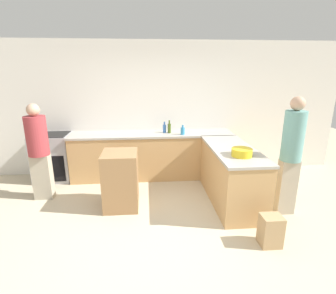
{
  "coord_description": "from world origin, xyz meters",
  "views": [
    {
      "loc": [
        -0.11,
        -3.13,
        2.13
      ],
      "look_at": [
        0.22,
        0.8,
        0.97
      ],
      "focal_mm": 28.0,
      "sensor_mm": 36.0,
      "label": 1
    }
  ],
  "objects_px": {
    "mixing_bowl": "(242,152)",
    "water_bottle_blue": "(164,128)",
    "island_table": "(121,180)",
    "person_by_range": "(39,149)",
    "range_oven": "(53,157)",
    "dish_soap_bottle": "(183,131)",
    "olive_oil_bottle": "(169,128)",
    "person_at_peninsula": "(291,152)",
    "paper_bag": "(271,231)"
  },
  "relations": [
    {
      "from": "island_table",
      "to": "mixing_bowl",
      "type": "bearing_deg",
      "value": -11.0
    },
    {
      "from": "island_table",
      "to": "mixing_bowl",
      "type": "distance_m",
      "value": 1.91
    },
    {
      "from": "olive_oil_bottle",
      "to": "paper_bag",
      "type": "bearing_deg",
      "value": -65.76
    },
    {
      "from": "mixing_bowl",
      "to": "water_bottle_blue",
      "type": "distance_m",
      "value": 1.89
    },
    {
      "from": "person_by_range",
      "to": "person_at_peninsula",
      "type": "distance_m",
      "value": 3.96
    },
    {
      "from": "range_oven",
      "to": "water_bottle_blue",
      "type": "relative_size",
      "value": 4.26
    },
    {
      "from": "olive_oil_bottle",
      "to": "person_at_peninsula",
      "type": "xyz_separation_m",
      "value": [
        1.64,
        -1.61,
        -0.04
      ]
    },
    {
      "from": "range_oven",
      "to": "olive_oil_bottle",
      "type": "bearing_deg",
      "value": -0.79
    },
    {
      "from": "water_bottle_blue",
      "to": "island_table",
      "type": "bearing_deg",
      "value": -122.36
    },
    {
      "from": "olive_oil_bottle",
      "to": "water_bottle_blue",
      "type": "relative_size",
      "value": 1.17
    },
    {
      "from": "olive_oil_bottle",
      "to": "person_by_range",
      "type": "relative_size",
      "value": 0.16
    },
    {
      "from": "water_bottle_blue",
      "to": "person_by_range",
      "type": "distance_m",
      "value": 2.3
    },
    {
      "from": "mixing_bowl",
      "to": "island_table",
      "type": "bearing_deg",
      "value": 169.0
    },
    {
      "from": "island_table",
      "to": "olive_oil_bottle",
      "type": "distance_m",
      "value": 1.59
    },
    {
      "from": "range_oven",
      "to": "olive_oil_bottle",
      "type": "distance_m",
      "value": 2.39
    },
    {
      "from": "person_at_peninsula",
      "to": "person_by_range",
      "type": "bearing_deg",
      "value": 168.11
    },
    {
      "from": "olive_oil_bottle",
      "to": "water_bottle_blue",
      "type": "xyz_separation_m",
      "value": [
        -0.09,
        0.04,
        -0.02
      ]
    },
    {
      "from": "person_at_peninsula",
      "to": "paper_bag",
      "type": "bearing_deg",
      "value": -127.64
    },
    {
      "from": "island_table",
      "to": "person_by_range",
      "type": "bearing_deg",
      "value": 163.21
    },
    {
      "from": "range_oven",
      "to": "paper_bag",
      "type": "relative_size",
      "value": 2.31
    },
    {
      "from": "water_bottle_blue",
      "to": "person_at_peninsula",
      "type": "height_order",
      "value": "person_at_peninsula"
    },
    {
      "from": "person_by_range",
      "to": "range_oven",
      "type": "bearing_deg",
      "value": 96.2
    },
    {
      "from": "range_oven",
      "to": "dish_soap_bottle",
      "type": "bearing_deg",
      "value": -4.13
    },
    {
      "from": "mixing_bowl",
      "to": "paper_bag",
      "type": "xyz_separation_m",
      "value": [
        0.14,
        -0.8,
        -0.78
      ]
    },
    {
      "from": "dish_soap_bottle",
      "to": "paper_bag",
      "type": "relative_size",
      "value": 0.46
    },
    {
      "from": "island_table",
      "to": "dish_soap_bottle",
      "type": "relative_size",
      "value": 4.95
    },
    {
      "from": "olive_oil_bottle",
      "to": "person_at_peninsula",
      "type": "relative_size",
      "value": 0.14
    },
    {
      "from": "range_oven",
      "to": "island_table",
      "type": "relative_size",
      "value": 1.02
    },
    {
      "from": "island_table",
      "to": "person_by_range",
      "type": "distance_m",
      "value": 1.47
    },
    {
      "from": "island_table",
      "to": "water_bottle_blue",
      "type": "xyz_separation_m",
      "value": [
        0.79,
        1.24,
        0.55
      ]
    },
    {
      "from": "dish_soap_bottle",
      "to": "person_at_peninsula",
      "type": "xyz_separation_m",
      "value": [
        1.39,
        -1.46,
        -0.01
      ]
    },
    {
      "from": "mixing_bowl",
      "to": "person_at_peninsula",
      "type": "distance_m",
      "value": 0.72
    },
    {
      "from": "range_oven",
      "to": "dish_soap_bottle",
      "type": "distance_m",
      "value": 2.63
    },
    {
      "from": "paper_bag",
      "to": "dish_soap_bottle",
      "type": "bearing_deg",
      "value": 110.27
    },
    {
      "from": "island_table",
      "to": "person_by_range",
      "type": "relative_size",
      "value": 0.56
    },
    {
      "from": "island_table",
      "to": "water_bottle_blue",
      "type": "height_order",
      "value": "water_bottle_blue"
    },
    {
      "from": "range_oven",
      "to": "person_at_peninsula",
      "type": "relative_size",
      "value": 0.52
    },
    {
      "from": "olive_oil_bottle",
      "to": "mixing_bowl",
      "type": "bearing_deg",
      "value": -59.33
    },
    {
      "from": "person_by_range",
      "to": "paper_bag",
      "type": "height_order",
      "value": "person_by_range"
    },
    {
      "from": "island_table",
      "to": "person_by_range",
      "type": "xyz_separation_m",
      "value": [
        -1.35,
        0.41,
        0.42
      ]
    },
    {
      "from": "island_table",
      "to": "paper_bag",
      "type": "bearing_deg",
      "value": -30.75
    },
    {
      "from": "water_bottle_blue",
      "to": "olive_oil_bottle",
      "type": "bearing_deg",
      "value": -20.87
    },
    {
      "from": "olive_oil_bottle",
      "to": "paper_bag",
      "type": "distance_m",
      "value": 2.71
    },
    {
      "from": "island_table",
      "to": "paper_bag",
      "type": "xyz_separation_m",
      "value": [
        1.94,
        -1.15,
        -0.25
      ]
    },
    {
      "from": "water_bottle_blue",
      "to": "paper_bag",
      "type": "bearing_deg",
      "value": -64.23
    },
    {
      "from": "mixing_bowl",
      "to": "olive_oil_bottle",
      "type": "relative_size",
      "value": 1.17
    },
    {
      "from": "olive_oil_bottle",
      "to": "dish_soap_bottle",
      "type": "relative_size",
      "value": 1.39
    },
    {
      "from": "range_oven",
      "to": "olive_oil_bottle",
      "type": "relative_size",
      "value": 3.63
    },
    {
      "from": "water_bottle_blue",
      "to": "person_by_range",
      "type": "relative_size",
      "value": 0.13
    },
    {
      "from": "island_table",
      "to": "person_by_range",
      "type": "height_order",
      "value": "person_by_range"
    }
  ]
}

